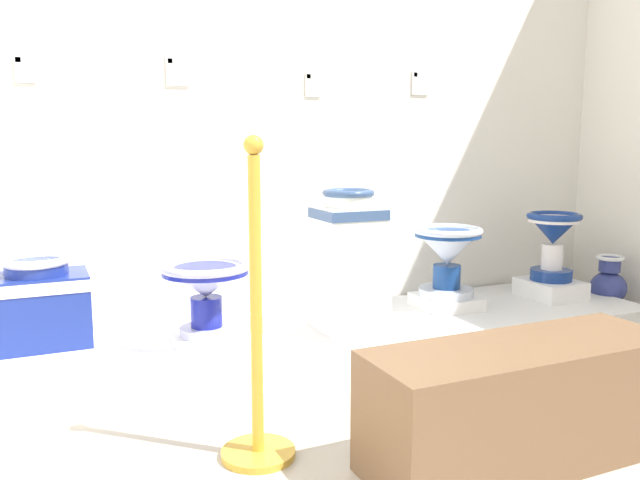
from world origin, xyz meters
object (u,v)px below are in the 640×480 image
object	(u,v)px
plinth_block_leftmost	(43,356)
plinth_block_squat_floral	(446,302)
antique_toilet_leftmost	(39,300)
info_placard_third	(313,84)
antique_toilet_tall_cobalt	(206,283)
plinth_block_central_ornate	(348,304)
antique_toilet_squat_floral	(447,250)
stanchion_post_near_left	(257,362)
museum_bench	(522,403)
info_placard_second	(178,70)
info_placard_fourth	(420,82)
decorative_vase_corner	(608,285)
antique_toilet_slender_white	(553,235)
plinth_block_tall_cobalt	(207,339)
info_placard_first	(25,68)
plinth_block_slender_white	(550,289)
antique_toilet_central_ornate	(348,234)

from	to	relation	value
plinth_block_leftmost	plinth_block_squat_floral	bearing A→B (deg)	2.94
antique_toilet_leftmost	info_placard_third	world-z (taller)	info_placard_third
antique_toilet_leftmost	plinth_block_squat_floral	distance (m)	2.15
antique_toilet_tall_cobalt	plinth_block_central_ornate	world-z (taller)	antique_toilet_tall_cobalt
antique_toilet_squat_floral	stanchion_post_near_left	distance (m)	1.82
info_placard_third	museum_bench	xyz separation A→B (m)	(-0.04, -1.79, -1.17)
info_placard_second	info_placard_fourth	distance (m)	1.45
info_placard_second	decorative_vase_corner	distance (m)	2.91
antique_toilet_tall_cobalt	antique_toilet_slender_white	size ratio (longest dim) A/B	1.01
plinth_block_tall_cobalt	info_placard_third	xyz separation A→B (m)	(0.75, 0.46, 1.24)
antique_toilet_slender_white	info_placard_first	world-z (taller)	info_placard_first
antique_toilet_squat_floral	plinth_block_slender_white	xyz separation A→B (m)	(0.73, -0.06, -0.28)
antique_toilet_leftmost	decorative_vase_corner	bearing A→B (deg)	-0.12
info_placard_second	decorative_vase_corner	world-z (taller)	info_placard_second
antique_toilet_leftmost	plinth_block_tall_cobalt	xyz separation A→B (m)	(0.71, 0.02, -0.27)
antique_toilet_squat_floral	info_placard_fourth	xyz separation A→B (m)	(0.03, 0.37, 0.96)
antique_toilet_central_ornate	plinth_block_slender_white	distance (m)	1.50
antique_toilet_central_ornate	info_placard_third	bearing A→B (deg)	85.85
plinth_block_tall_cobalt	info_placard_second	distance (m)	1.36
info_placard_first	stanchion_post_near_left	xyz separation A→B (m)	(0.64, -1.41, -1.05)
info_placard_third	antique_toilet_squat_floral	bearing A→B (deg)	-28.97
antique_toilet_leftmost	antique_toilet_squat_floral	world-z (taller)	antique_toilet_leftmost
info_placard_first	decorative_vase_corner	world-z (taller)	info_placard_first
plinth_block_tall_cobalt	plinth_block_squat_floral	xyz separation A→B (m)	(1.42, 0.09, 0.01)
antique_toilet_slender_white	info_placard_second	distance (m)	2.38
info_placard_third	plinth_block_slender_white	bearing A→B (deg)	-17.07
antique_toilet_central_ornate	plinth_block_central_ornate	bearing A→B (deg)	0.00
info_placard_fourth	info_placard_first	bearing A→B (deg)	-180.00
info_placard_third	plinth_block_leftmost	bearing A→B (deg)	-161.84
stanchion_post_near_left	plinth_block_squat_floral	bearing A→B (deg)	34.90
antique_toilet_leftmost	antique_toilet_tall_cobalt	world-z (taller)	antique_toilet_leftmost
info_placard_third	decorative_vase_corner	world-z (taller)	info_placard_third
antique_toilet_squat_floral	plinth_block_slender_white	size ratio (longest dim) A/B	1.15
info_placard_fourth	museum_bench	distance (m)	2.28
plinth_block_tall_cobalt	info_placard_third	world-z (taller)	info_placard_third
plinth_block_leftmost	plinth_block_slender_white	world-z (taller)	plinth_block_slender_white
antique_toilet_central_ornate	museum_bench	distance (m)	1.33
plinth_block_tall_cobalt	info_placard_second	world-z (taller)	info_placard_second
antique_toilet_squat_floral	antique_toilet_leftmost	bearing A→B (deg)	-177.06
plinth_block_central_ornate	antique_toilet_squat_floral	world-z (taller)	antique_toilet_squat_floral
plinth_block_leftmost	antique_toilet_central_ornate	xyz separation A→B (m)	(1.43, -0.04, 0.45)
plinth_block_leftmost	plinth_block_tall_cobalt	world-z (taller)	plinth_block_leftmost
plinth_block_slender_white	info_placard_third	xyz separation A→B (m)	(-1.40, 0.43, 1.21)
plinth_block_central_ornate	plinth_block_squat_floral	distance (m)	0.73
antique_toilet_leftmost	antique_toilet_squat_floral	distance (m)	2.14
info_placard_second	plinth_block_squat_floral	bearing A→B (deg)	-14.63
antique_toilet_leftmost	info_placard_first	bearing A→B (deg)	88.98
plinth_block_squat_floral	info_placard_first	world-z (taller)	info_placard_first
info_placard_first	stanchion_post_near_left	world-z (taller)	info_placard_first
antique_toilet_central_ornate	plinth_block_slender_white	xyz separation A→B (m)	(1.44, 0.09, -0.44)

